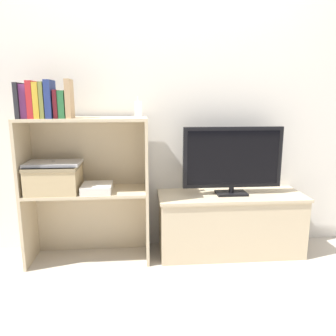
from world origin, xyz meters
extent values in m
plane|color=#BCB2A3|center=(0.00, 0.00, 0.00)|extent=(16.00, 16.00, 0.00)
cube|color=silver|center=(0.00, 0.40, 1.20)|extent=(10.00, 0.05, 2.40)
cube|color=#CCB793|center=(0.46, 0.18, 0.22)|extent=(1.04, 0.36, 0.43)
cube|color=#CCB793|center=(0.46, 0.18, 0.44)|extent=(1.06, 0.38, 0.02)
cube|color=black|center=(0.46, 0.18, 0.46)|extent=(0.22, 0.14, 0.02)
cylinder|color=black|center=(0.46, 0.18, 0.49)|extent=(0.04, 0.04, 0.04)
cube|color=black|center=(0.46, 0.18, 0.72)|extent=(0.71, 0.04, 0.43)
cube|color=black|center=(0.46, 0.16, 0.72)|extent=(0.66, 0.00, 0.38)
cube|color=#CCB793|center=(-0.97, 0.17, 0.26)|extent=(0.02, 0.33, 0.51)
cube|color=#CCB793|center=(-0.15, 0.17, 0.26)|extent=(0.02, 0.33, 0.51)
cube|color=#CCB793|center=(-0.56, 0.32, 0.26)|extent=(0.80, 0.02, 0.51)
cube|color=#CCB793|center=(-0.56, 0.17, 0.50)|extent=(0.80, 0.33, 0.02)
cube|color=#CCB793|center=(-0.97, 0.17, 0.76)|extent=(0.02, 0.33, 0.50)
cube|color=#CCB793|center=(-0.15, 0.17, 0.76)|extent=(0.02, 0.33, 0.50)
cube|color=#CCB793|center=(-0.56, 0.32, 0.76)|extent=(0.80, 0.02, 0.50)
cube|color=#CCB793|center=(-0.56, 0.17, 1.00)|extent=(0.80, 0.33, 0.02)
cube|color=#232328|center=(-0.94, 0.10, 1.12)|extent=(0.03, 0.16, 0.22)
cube|color=#6B2D66|center=(-0.91, 0.10, 1.12)|extent=(0.04, 0.13, 0.21)
cube|color=#B22328|center=(-0.86, 0.10, 1.13)|extent=(0.04, 0.15, 0.23)
cube|color=gold|center=(-0.83, 0.10, 1.12)|extent=(0.03, 0.15, 0.22)
cube|color=olive|center=(-0.79, 0.10, 1.12)|extent=(0.03, 0.16, 0.22)
cube|color=navy|center=(-0.75, 0.10, 1.13)|extent=(0.04, 0.16, 0.24)
cube|color=maroon|center=(-0.71, 0.10, 1.10)|extent=(0.03, 0.12, 0.18)
cube|color=#286638|center=(-0.68, 0.10, 1.10)|extent=(0.04, 0.13, 0.17)
cube|color=tan|center=(-0.64, 0.10, 1.13)|extent=(0.03, 0.13, 0.24)
cube|color=white|center=(-0.20, 0.17, 1.06)|extent=(0.05, 0.03, 0.11)
cylinder|color=silver|center=(-0.20, 0.17, 1.13)|extent=(0.01, 0.01, 0.03)
cube|color=tan|center=(-0.78, 0.15, 0.60)|extent=(0.33, 0.29, 0.19)
cube|color=#917E5B|center=(-0.78, 0.15, 0.69)|extent=(0.34, 0.30, 0.02)
cube|color=#BCBCC1|center=(-0.78, 0.15, 0.71)|extent=(0.36, 0.23, 0.02)
cylinder|color=#99999E|center=(-0.78, 0.15, 0.72)|extent=(0.02, 0.02, 0.00)
cube|color=silver|center=(-0.49, 0.12, 0.54)|extent=(0.20, 0.21, 0.05)
camera|label=1|loc=(-0.19, -2.07, 1.13)|focal=35.00mm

